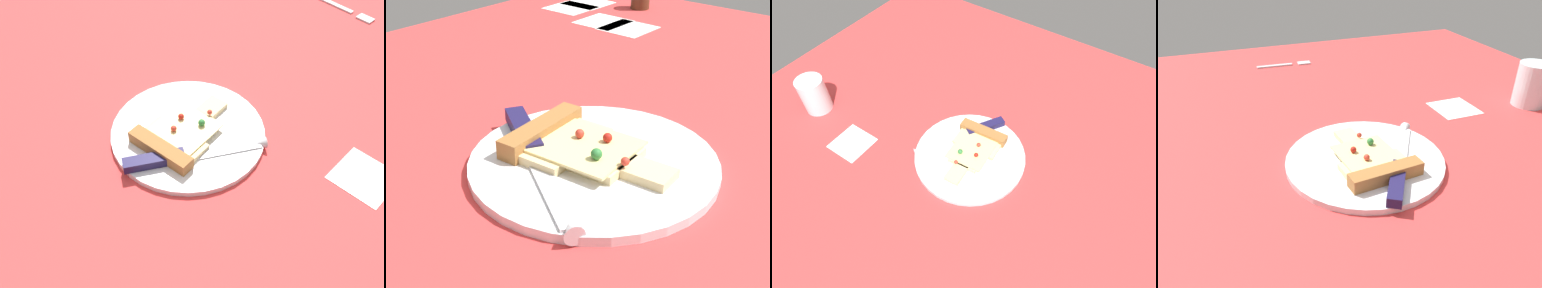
# 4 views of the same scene
# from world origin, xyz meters

# --- Properties ---
(ground_plane) EXTENTS (1.35, 1.35, 0.03)m
(ground_plane) POSITION_xyz_m (0.00, 0.00, -0.01)
(ground_plane) COLOR #D13838
(ground_plane) RESTS_ON ground
(plate) EXTENTS (0.27, 0.27, 0.01)m
(plate) POSITION_xyz_m (-0.02, 0.08, 0.01)
(plate) COLOR silver
(plate) RESTS_ON ground_plane
(pizza_slice) EXTENTS (0.12, 0.18, 0.02)m
(pizza_slice) POSITION_xyz_m (-0.02, 0.11, 0.02)
(pizza_slice) COLOR beige
(pizza_slice) RESTS_ON plate
(knife) EXTENTS (0.14, 0.21, 0.02)m
(knife) POSITION_xyz_m (-0.06, 0.13, 0.02)
(knife) COLOR silver
(knife) RESTS_ON plate
(fork) EXTENTS (0.15, 0.03, 0.01)m
(fork) POSITION_xyz_m (-0.00, -0.47, 0.00)
(fork) COLOR silver
(fork) RESTS_ON ground_plane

